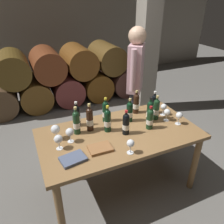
# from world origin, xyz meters

# --- Properties ---
(ground_plane) EXTENTS (14.00, 14.00, 0.00)m
(ground_plane) POSITION_xyz_m (0.00, 0.00, 0.00)
(ground_plane) COLOR #66635E
(cellar_back_wall) EXTENTS (10.00, 0.24, 2.80)m
(cellar_back_wall) POSITION_xyz_m (0.00, 4.20, 1.40)
(cellar_back_wall) COLOR gray
(cellar_back_wall) RESTS_ON ground_plane
(barrel_stack) EXTENTS (3.12, 0.90, 1.15)m
(barrel_stack) POSITION_xyz_m (0.00, 2.60, 0.54)
(barrel_stack) COLOR #513B26
(barrel_stack) RESTS_ON ground_plane
(stone_pillar) EXTENTS (0.32, 0.32, 2.60)m
(stone_pillar) POSITION_xyz_m (1.30, 1.60, 1.30)
(stone_pillar) COLOR gray
(stone_pillar) RESTS_ON ground_plane
(dining_table) EXTENTS (1.70, 0.90, 0.76)m
(dining_table) POSITION_xyz_m (0.00, 0.00, 0.67)
(dining_table) COLOR olive
(dining_table) RESTS_ON ground_plane
(wine_bottle_0) EXTENTS (0.07, 0.07, 0.29)m
(wine_bottle_0) POSITION_xyz_m (-0.37, 0.32, 0.89)
(wine_bottle_0) COLOR black
(wine_bottle_0) RESTS_ON dining_table
(wine_bottle_1) EXTENTS (0.07, 0.07, 0.29)m
(wine_bottle_1) POSITION_xyz_m (0.21, 0.17, 0.88)
(wine_bottle_1) COLOR black
(wine_bottle_1) RESTS_ON dining_table
(wine_bottle_2) EXTENTS (0.07, 0.07, 0.29)m
(wine_bottle_2) POSITION_xyz_m (0.56, 0.22, 0.89)
(wine_bottle_2) COLOR black
(wine_bottle_2) RESTS_ON dining_table
(wine_bottle_3) EXTENTS (0.07, 0.07, 0.27)m
(wine_bottle_3) POSITION_xyz_m (0.33, -0.06, 0.88)
(wine_bottle_3) COLOR #19381E
(wine_bottle_3) RESTS_ON dining_table
(wine_bottle_4) EXTENTS (0.07, 0.07, 0.30)m
(wine_bottle_4) POSITION_xyz_m (0.38, 0.32, 0.89)
(wine_bottle_4) COLOR black
(wine_bottle_4) RESTS_ON dining_table
(wine_bottle_5) EXTENTS (0.07, 0.07, 0.30)m
(wine_bottle_5) POSITION_xyz_m (-0.10, 0.08, 0.89)
(wine_bottle_5) COLOR black
(wine_bottle_5) RESTS_ON dining_table
(wine_bottle_6) EXTENTS (0.07, 0.07, 0.31)m
(wine_bottle_6) POSITION_xyz_m (-0.42, 0.17, 0.89)
(wine_bottle_6) COLOR #19381E
(wine_bottle_6) RESTS_ON dining_table
(wine_bottle_7) EXTENTS (0.07, 0.07, 0.28)m
(wine_bottle_7) POSITION_xyz_m (0.05, -0.04, 0.88)
(wine_bottle_7) COLOR black
(wine_bottle_7) RESTS_ON dining_table
(wine_bottle_8) EXTENTS (0.07, 0.07, 0.30)m
(wine_bottle_8) POSITION_xyz_m (0.51, 0.09, 0.89)
(wine_bottle_8) COLOR #19381E
(wine_bottle_8) RESTS_ON dining_table
(wine_bottle_9) EXTENTS (0.07, 0.07, 0.32)m
(wine_bottle_9) POSITION_xyz_m (-0.27, 0.18, 0.90)
(wine_bottle_9) COLOR black
(wine_bottle_9) RESTS_ON dining_table
(wine_bottle_10) EXTENTS (0.07, 0.07, 0.31)m
(wine_bottle_10) POSITION_xyz_m (0.41, 0.06, 0.89)
(wine_bottle_10) COLOR black
(wine_bottle_10) RESTS_ON dining_table
(wine_bottle_11) EXTENTS (0.07, 0.07, 0.30)m
(wine_bottle_11) POSITION_xyz_m (-0.04, 0.28, 0.89)
(wine_bottle_11) COLOR black
(wine_bottle_11) RESTS_ON dining_table
(wine_glass_0) EXTENTS (0.08, 0.08, 0.16)m
(wine_glass_0) POSITION_xyz_m (-0.52, 0.05, 0.87)
(wine_glass_0) COLOR white
(wine_glass_0) RESTS_ON dining_table
(wine_glass_1) EXTENTS (0.07, 0.07, 0.15)m
(wine_glass_1) POSITION_xyz_m (-0.06, -0.35, 0.86)
(wine_glass_1) COLOR white
(wine_glass_1) RESTS_ON dining_table
(wine_glass_2) EXTENTS (0.09, 0.09, 0.16)m
(wine_glass_2) POSITION_xyz_m (-0.64, 0.16, 0.87)
(wine_glass_2) COLOR white
(wine_glass_2) RESTS_ON dining_table
(wine_glass_3) EXTENTS (0.07, 0.07, 0.15)m
(wine_glass_3) POSITION_xyz_m (0.65, 0.13, 0.86)
(wine_glass_3) COLOR white
(wine_glass_3) RESTS_ON dining_table
(wine_glass_4) EXTENTS (0.08, 0.08, 0.15)m
(wine_glass_4) POSITION_xyz_m (0.68, -0.11, 0.87)
(wine_glass_4) COLOR white
(wine_glass_4) RESTS_ON dining_table
(wine_glass_5) EXTENTS (0.08, 0.08, 0.16)m
(wine_glass_5) POSITION_xyz_m (-0.65, -0.02, 0.87)
(wine_glass_5) COLOR white
(wine_glass_5) RESTS_ON dining_table
(wine_glass_6) EXTENTS (0.07, 0.07, 0.15)m
(wine_glass_6) POSITION_xyz_m (0.61, 0.01, 0.87)
(wine_glass_6) COLOR white
(wine_glass_6) RESTS_ON dining_table
(tasting_notebook) EXTENTS (0.24, 0.19, 0.03)m
(tasting_notebook) POSITION_xyz_m (-0.57, -0.23, 0.77)
(tasting_notebook) COLOR #4C5670
(tasting_notebook) RESTS_ON dining_table
(leather_ledger) EXTENTS (0.23, 0.17, 0.03)m
(leather_ledger) POSITION_xyz_m (-0.30, -0.19, 0.77)
(leather_ledger) COLOR #936038
(leather_ledger) RESTS_ON dining_table
(sommelier_presenting) EXTENTS (0.34, 0.40, 1.72)m
(sommelier_presenting) POSITION_xyz_m (0.60, 0.75, 1.04)
(sommelier_presenting) COLOR #383842
(sommelier_presenting) RESTS_ON ground_plane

